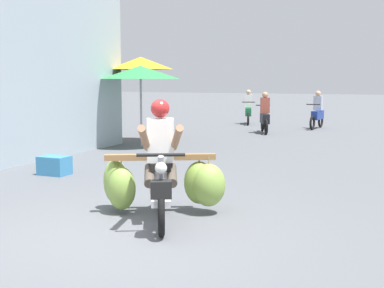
% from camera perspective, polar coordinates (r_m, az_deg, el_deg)
% --- Properties ---
extents(ground_plane, '(120.00, 120.00, 0.00)m').
position_cam_1_polar(ground_plane, '(6.25, -8.38, -9.96)').
color(ground_plane, '#56595E').
extents(motorbike_main_loaded, '(1.80, 1.72, 1.58)m').
position_cam_1_polar(motorbike_main_loaded, '(6.96, -2.97, -3.79)').
color(motorbike_main_loaded, black).
rests_on(motorbike_main_loaded, ground).
extents(motorbike_distant_ahead_left, '(0.77, 1.53, 1.40)m').
position_cam_1_polar(motorbike_distant_ahead_left, '(17.83, 7.96, 3.00)').
color(motorbike_distant_ahead_left, black).
rests_on(motorbike_distant_ahead_left, ground).
extents(motorbike_distant_ahead_right, '(0.50, 1.62, 1.40)m').
position_cam_1_polar(motorbike_distant_ahead_right, '(19.84, 13.56, 3.28)').
color(motorbike_distant_ahead_right, black).
rests_on(motorbike_distant_ahead_right, ground).
extents(motorbike_distant_far_ahead, '(0.67, 1.57, 1.40)m').
position_cam_1_polar(motorbike_distant_far_ahead, '(21.40, 6.19, 3.71)').
color(motorbike_distant_far_ahead, black).
rests_on(motorbike_distant_far_ahead, ground).
extents(market_umbrella_near_shop, '(1.87, 1.87, 2.45)m').
position_cam_1_polar(market_umbrella_near_shop, '(14.98, -5.63, 8.77)').
color(market_umbrella_near_shop, '#99999E').
rests_on(market_umbrella_near_shop, ground).
extents(market_umbrella_further_along, '(2.12, 2.12, 2.19)m').
position_cam_1_polar(market_umbrella_further_along, '(14.09, -5.66, 7.81)').
color(market_umbrella_further_along, '#99999E').
rests_on(market_umbrella_further_along, ground).
extents(produce_crate, '(0.56, 0.40, 0.36)m').
position_cam_1_polar(produce_crate, '(10.34, -14.82, -2.28)').
color(produce_crate, teal).
rests_on(produce_crate, ground).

